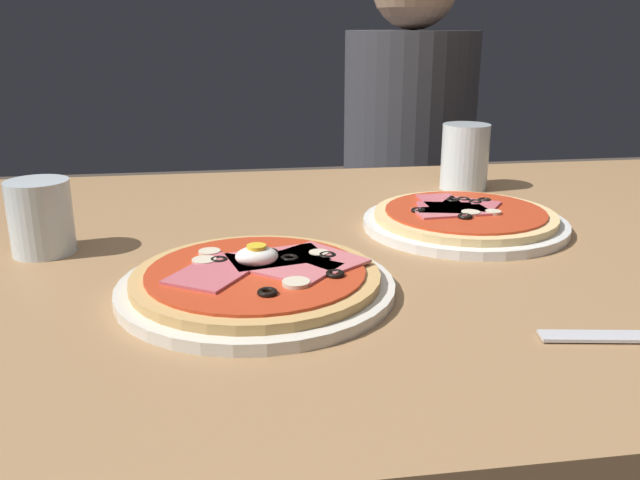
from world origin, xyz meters
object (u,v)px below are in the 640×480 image
Objects in this scene: pizza_across_left at (464,219)px; water_glass_far at (41,222)px; water_glass_near at (465,161)px; dining_table at (398,317)px; diner_person at (406,203)px; pizza_foreground at (257,281)px.

pizza_across_left is 0.53m from water_glass_far.
water_glass_far is (-0.61, -0.24, -0.01)m from water_glass_near.
water_glass_far reaches higher than dining_table.
water_glass_near is (0.18, 0.26, 0.15)m from dining_table.
water_glass_near is 0.09× the size of diner_person.
diner_person reaches higher than pizza_foreground.
dining_table is 14.62× the size of water_glass_far.
dining_table is at bearing -123.93° from water_glass_near.
dining_table is 1.09× the size of diner_person.
diner_person is (0.68, 0.80, -0.21)m from water_glass_far.
diner_person is (0.07, 0.56, -0.22)m from water_glass_near.
pizza_across_left is (0.29, 0.19, -0.00)m from pizza_foreground.
dining_table is 4.75× the size of pizza_across_left.
diner_person reaches higher than water_glass_far.
water_glass_near is 0.61m from diner_person.
pizza_across_left reaches higher than dining_table.
water_glass_far is at bearing -158.38° from water_glass_near.
pizza_foreground is at bearing -147.01° from pizza_across_left.
water_glass_far is at bearing -177.60° from pizza_across_left.
dining_table is 0.26m from pizza_foreground.
pizza_foreground is 0.24× the size of diner_person.
pizza_foreground reaches higher than pizza_across_left.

